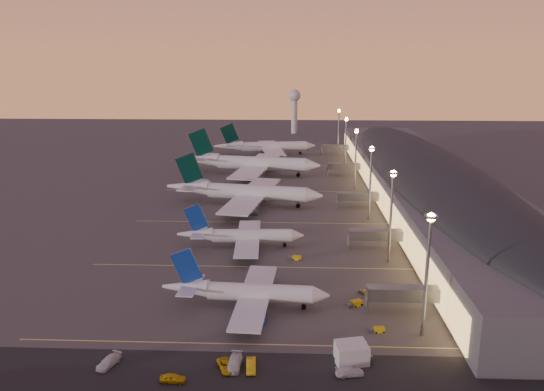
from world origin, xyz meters
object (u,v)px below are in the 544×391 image
Objects in this scene: airliner_narrow_south at (245,292)px; service_van_f at (173,378)px; airliner_wide_near at (243,192)px; baggage_tug_c at (295,258)px; service_van_c at (234,363)px; service_van_e at (350,372)px; baggage_tug_d at (366,293)px; airliner_narrow_north at (241,236)px; baggage_tug_a at (377,330)px; airliner_wide_far at (265,147)px; service_van_a at (109,362)px; baggage_tug_b at (355,304)px; radar_tower at (294,104)px; airliner_wide_mid at (249,163)px; service_van_d at (251,365)px; catering_truck_a at (352,350)px; catering_truck_b at (354,356)px; service_van_b at (226,366)px.

airliner_narrow_south is 8.51× the size of service_van_f.
service_van_f is at bearing -80.91° from airliner_wide_near.
baggage_tug_c is 0.66× the size of service_van_c.
baggage_tug_d is at bearing -24.17° from service_van_e.
airliner_narrow_north is 68.73m from service_van_f.
service_van_c reaches higher than service_van_e.
baggage_tug_a is 0.68× the size of service_van_e.
airliner_wide_far is 208.08m from baggage_tug_a.
baggage_tug_d is 34.49m from service_van_e.
airliner_narrow_north is 6.80× the size of service_van_a.
baggage_tug_b is 0.92× the size of service_van_f.
airliner_wide_mid is at bearing -98.32° from radar_tower.
baggage_tug_c is (0.25, -259.23, -21.36)m from radar_tower.
baggage_tug_b is at bearing 46.09° from service_van_d.
baggage_tug_b is at bearing -46.91° from service_van_f.
catering_truck_a is 0.97× the size of catering_truck_b.
service_van_d is (8.98, -219.80, -4.08)m from airliner_wide_far.
airliner_wide_far is at bearing 139.56° from baggage_tug_d.
baggage_tug_b reaches higher than baggage_tug_d.
service_van_a is 13.69m from service_van_f.
airliner_wide_far reaches higher than airliner_narrow_north.
baggage_tug_b is 54.43m from service_van_a.
airliner_narrow_north reaches higher than service_van_a.
airliner_narrow_south is 31.14m from service_van_f.
baggage_tug_c is 0.78× the size of service_van_e.
airliner_wide_mid is 150.56m from radar_tower.
service_van_c is at bearing -91.95° from baggage_tug_d.
baggage_tug_b is 0.80× the size of service_van_b.
service_van_f is at bearing -99.98° from airliner_wide_far.
baggage_tug_c is 55.02m from service_van_d.
catering_truck_b is (-2.73, -24.01, 1.17)m from baggage_tug_b.
service_van_d reaches higher than baggage_tug_d.
airliner_wide_near is 108.80m from airliner_wide_far.
airliner_narrow_south is 1.01× the size of airliner_narrow_north.
airliner_narrow_north reaches higher than service_van_b.
baggage_tug_c is 56.47m from service_van_e.
airliner_wide_mid is at bearing -104.04° from airliner_wide_far.
service_van_c is at bearing 3.18° from service_van_b.
catering_truck_b is (22.06, -22.59, -1.82)m from airliner_narrow_south.
service_van_e is at bearing 17.13° from service_van_a.
airliner_wide_far is at bearing 85.08° from catering_truck_b.
catering_truck_a is (30.31, -106.34, -3.43)m from airliner_wide_near.
airliner_narrow_north is 48.03m from baggage_tug_b.
airliner_wide_near is 111.52m from service_van_b.
airliner_wide_far is 220.05m from service_van_b.
airliner_wide_far is at bearing 95.18° from airliner_narrow_south.
service_van_f is at bearing -177.67° from service_van_b.
airliner_wide_mid is 13.48× the size of service_van_e.
service_van_a is (-44.73, -4.58, -0.84)m from catering_truck_a.
service_van_c is (8.66, -110.46, -4.20)m from airliner_wide_near.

